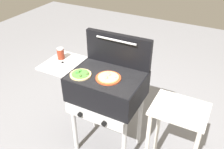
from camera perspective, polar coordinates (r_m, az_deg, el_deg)
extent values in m
plane|color=gray|center=(2.72, -0.97, -16.28)|extent=(8.00, 8.00, 0.00)
cube|color=black|center=(2.19, -1.16, -2.76)|extent=(0.64, 0.48, 0.24)
cube|color=black|center=(2.12, -1.19, -0.21)|extent=(0.61, 0.46, 0.01)
cube|color=#B7B7B7|center=(2.36, -11.47, 2.63)|extent=(0.32, 0.41, 0.02)
cube|color=#B7B7B7|center=(2.42, -11.18, 0.36)|extent=(0.02, 0.02, 0.24)
cube|color=#B7B7B7|center=(2.13, -4.41, -9.98)|extent=(0.58, 0.02, 0.10)
cylinder|color=black|center=(2.17, -7.49, -9.31)|extent=(0.04, 0.02, 0.04)
cylinder|color=black|center=(2.07, -1.87, -11.45)|extent=(0.04, 0.02, 0.04)
cylinder|color=#B7B7B7|center=(2.47, -8.83, -11.82)|extent=(0.04, 0.04, 0.66)
cylinder|color=#B7B7B7|center=(2.28, 2.80, -16.39)|extent=(0.04, 0.04, 0.66)
cylinder|color=#B7B7B7|center=(2.70, -4.17, -6.91)|extent=(0.04, 0.04, 0.66)
cylinder|color=#B7B7B7|center=(2.52, 6.55, -10.52)|extent=(0.04, 0.04, 0.66)
cube|color=black|center=(2.21, 1.45, 5.83)|extent=(0.63, 0.07, 0.30)
cylinder|color=#B7B7BC|center=(2.13, 0.94, 7.99)|extent=(0.38, 0.02, 0.02)
cylinder|color=#C64723|center=(2.07, -0.87, -0.82)|extent=(0.22, 0.22, 0.01)
cylinder|color=#EDD17A|center=(2.07, -0.87, -0.61)|extent=(0.18, 0.18, 0.01)
sphere|color=#F2D177|center=(2.12, -0.86, 0.48)|extent=(0.02, 0.02, 0.02)
sphere|color=#F2CC78|center=(2.04, -1.33, -0.78)|extent=(0.03, 0.03, 0.03)
sphere|color=#D6D862|center=(2.06, -1.40, -0.54)|extent=(0.02, 0.02, 0.02)
sphere|color=#C6BE8B|center=(2.05, 0.73, -0.65)|extent=(0.02, 0.02, 0.02)
sphere|color=#F2A56F|center=(2.08, -0.56, -0.07)|extent=(0.02, 0.02, 0.02)
cylinder|color=#E0C17F|center=(2.13, -7.37, -0.03)|extent=(0.19, 0.19, 0.01)
cylinder|color=#4C8C38|center=(2.13, -7.39, 0.17)|extent=(0.15, 0.15, 0.01)
sphere|color=#3C9036|center=(2.16, -7.51, 0.87)|extent=(0.02, 0.02, 0.02)
sphere|color=#506A34|center=(2.11, -5.82, 0.20)|extent=(0.03, 0.03, 0.03)
sphere|color=#3B8F3B|center=(2.14, -8.25, 0.49)|extent=(0.02, 0.02, 0.02)
sphere|color=#457B2F|center=(2.14, -7.91, 0.55)|extent=(0.03, 0.03, 0.03)
sphere|color=#4F6C2D|center=(2.09, -7.40, -0.29)|extent=(0.02, 0.02, 0.02)
cylinder|color=maroon|center=(2.40, -11.93, 4.73)|extent=(0.07, 0.07, 0.10)
cylinder|color=silver|center=(2.38, -12.08, 5.91)|extent=(0.06, 0.06, 0.01)
cube|color=beige|center=(2.02, 15.62, -7.84)|extent=(0.44, 0.36, 0.02)
cylinder|color=beige|center=(2.22, 8.17, -16.50)|extent=(0.04, 0.04, 0.76)
cylinder|color=beige|center=(2.42, 10.74, -11.60)|extent=(0.04, 0.04, 0.76)
cylinder|color=beige|center=(2.39, 19.64, -14.11)|extent=(0.04, 0.04, 0.76)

